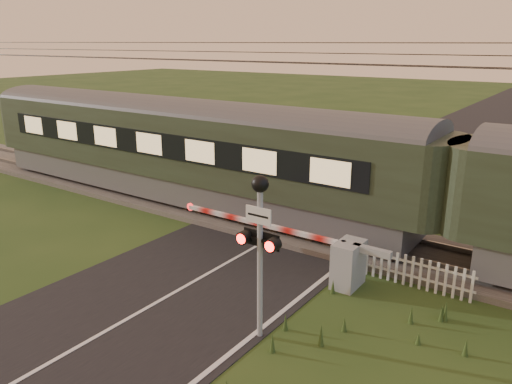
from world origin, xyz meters
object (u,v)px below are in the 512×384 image
Objects in this scene: train at (454,192)px; picket_fence at (404,269)px; boom_gate at (339,259)px; crossing_signal at (260,229)px.

train is 2.64m from picket_fence.
picket_fence is (1.45, 0.90, -0.25)m from boom_gate.
crossing_signal is at bearing -112.77° from picket_fence.
boom_gate is (-2.01, -2.80, -1.50)m from train.
train is at bearing 54.25° from boom_gate.
crossing_signal is (-0.29, -3.24, 1.81)m from boom_gate.
train is 11.24× the size of crossing_signal.
crossing_signal reaches higher than picket_fence.
train is 3.76m from boom_gate.
train is 11.44× the size of picket_fence.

